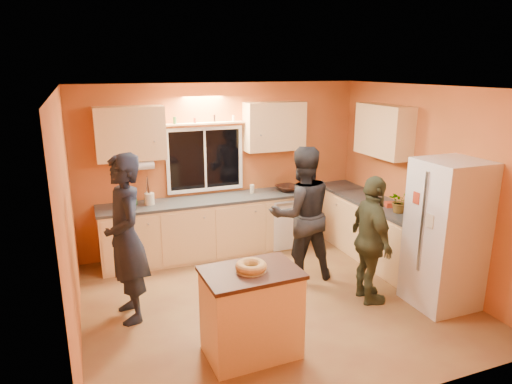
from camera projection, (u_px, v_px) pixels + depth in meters
name	position (u px, v px, depth m)	size (l,w,h in m)	color
ground	(273.00, 300.00, 5.71)	(4.50, 4.50, 0.00)	brown
room_shell	(270.00, 167.00, 5.70)	(4.54, 4.04, 2.61)	#D76B37
back_counter	(231.00, 224.00, 7.13)	(4.23, 0.62, 0.90)	#E1BD76
right_counter	(381.00, 233.00, 6.72)	(0.62, 1.84, 0.90)	#E1BD76
refrigerator	(446.00, 234.00, 5.41)	(0.72, 0.70, 1.80)	silver
island	(251.00, 312.00, 4.54)	(0.96, 0.67, 0.91)	#E1BD76
bundt_pastry	(251.00, 266.00, 4.41)	(0.31, 0.31, 0.09)	tan
person_left	(126.00, 239.00, 5.09)	(0.71, 0.46, 1.93)	black
person_center	(301.00, 214.00, 6.11)	(0.89, 0.70, 1.84)	black
person_right	(371.00, 240.00, 5.51)	(0.93, 0.39, 1.60)	#353C26
mixing_bowl	(287.00, 188.00, 7.32)	(0.36, 0.36, 0.09)	black
utensil_crock	(150.00, 199.00, 6.58)	(0.14, 0.14, 0.17)	beige
potted_plant	(399.00, 201.00, 6.21)	(0.29, 0.25, 0.32)	gray
red_box	(391.00, 205.00, 6.47)	(0.16, 0.12, 0.07)	#AC321A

